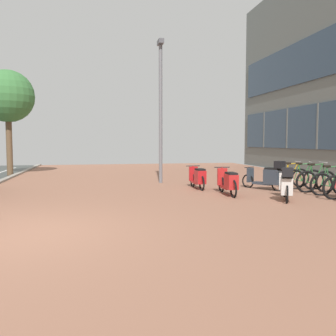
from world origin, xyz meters
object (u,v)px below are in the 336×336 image
bicycle_rack_02 (332,184)px  scooter_far (198,178)px  scooter_mid (268,177)px  lamp_post (161,104)px  street_tree (8,97)px  bicycle_rack_04 (304,179)px  scooter_extra (286,185)px  scooter_near (229,182)px  bicycle_rack_05 (292,177)px  bicycle_rack_03 (316,181)px

bicycle_rack_02 → scooter_far: bearing=147.6°
scooter_mid → lamp_post: bearing=138.3°
street_tree → scooter_mid: bearing=-37.6°
bicycle_rack_04 → scooter_extra: size_ratio=0.80×
scooter_near → bicycle_rack_05: bearing=27.5°
scooter_mid → street_tree: (-9.96, 7.68, 3.38)m
bicycle_rack_05 → lamp_post: lamp_post is taller
scooter_mid → scooter_far: scooter_mid is taller
bicycle_rack_03 → scooter_near: bicycle_rack_03 is taller
bicycle_rack_05 → bicycle_rack_03: bearing=-90.9°
scooter_far → scooter_extra: size_ratio=1.05×
bicycle_rack_03 → scooter_far: size_ratio=0.85×
scooter_mid → lamp_post: size_ratio=0.28×
street_tree → bicycle_rack_03: bearing=-36.9°
bicycle_rack_05 → scooter_mid: scooter_mid is taller
bicycle_rack_02 → scooter_near: 3.21m
scooter_near → scooter_extra: bearing=-47.6°
scooter_far → scooter_extra: (1.70, -2.96, 0.05)m
bicycle_rack_04 → scooter_near: 3.24m
scooter_near → street_tree: 12.32m
scooter_far → bicycle_rack_03: bearing=-23.3°
lamp_post → street_tree: bearing=144.5°
bicycle_rack_02 → scooter_near: size_ratio=0.78×
street_tree → scooter_near: bearing=-46.3°
bicycle_rack_03 → scooter_near: size_ratio=0.78×
scooter_far → street_tree: 10.89m
bicycle_rack_04 → street_tree: (-11.29, 7.70, 3.50)m
scooter_far → bicycle_rack_05: bearing=-0.4°
street_tree → bicycle_rack_04: bearing=-34.3°
bicycle_rack_03 → street_tree: 14.51m
bicycle_rack_04 → scooter_far: size_ratio=0.76×
scooter_mid → bicycle_rack_05: bearing=28.9°
bicycle_rack_05 → scooter_mid: (-1.33, -0.73, 0.12)m
bicycle_rack_03 → scooter_mid: (-1.31, 0.79, 0.10)m
bicycle_rack_02 → bicycle_rack_04: bicycle_rack_02 is taller
bicycle_rack_04 → scooter_mid: 1.34m
scooter_extra → bicycle_rack_04: bearing=48.6°
bicycle_rack_05 → scooter_far: 3.61m
bicycle_rack_04 → bicycle_rack_05: (-0.00, 0.76, -0.01)m
bicycle_rack_02 → street_tree: (-11.31, 9.22, 3.49)m
bicycle_rack_02 → bicycle_rack_05: size_ratio=1.06×
bicycle_rack_02 → scooter_far: 4.31m
bicycle_rack_03 → bicycle_rack_05: size_ratio=1.07×
bicycle_rack_03 → bicycle_rack_04: bicycle_rack_03 is taller
scooter_extra → lamp_post: 6.34m
bicycle_rack_04 → street_tree: bearing=145.7°
bicycle_rack_02 → scooter_near: bearing=168.1°
bicycle_rack_02 → street_tree: bearing=140.8°
scooter_near → scooter_mid: (1.79, 0.89, 0.06)m
lamp_post → bicycle_rack_03: bearing=-38.9°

